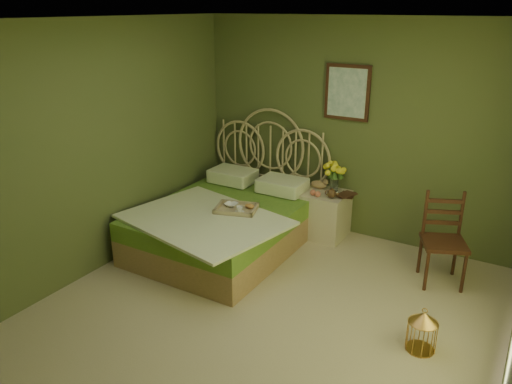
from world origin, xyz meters
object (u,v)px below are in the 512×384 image
Objects in this scene: bed at (228,220)px; nightstand at (326,209)px; chair at (447,233)px; birdcage at (422,332)px.

bed is 2.37× the size of nightstand.
birdcage is (0.10, -1.28, -0.35)m from chair.
chair is at bearing 94.46° from birdcage.
bed is at bearing 161.65° from birdcage.
birdcage is (1.57, -1.65, -0.18)m from nightstand.
birdcage is at bearing -109.17° from chair.
chair is (1.47, -0.37, 0.17)m from nightstand.
bed is 2.60m from birdcage.
nightstand is at bearing 43.17° from bed.
bed is 2.49× the size of chair.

